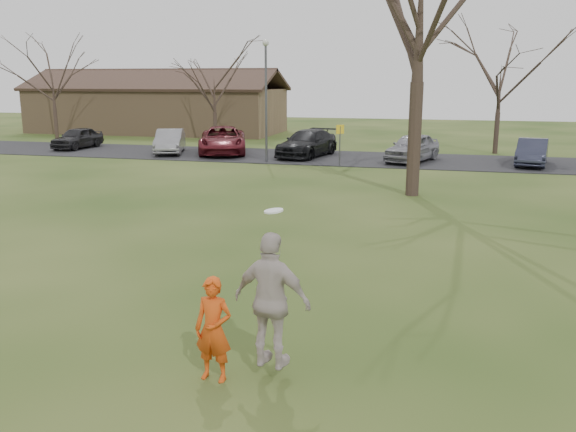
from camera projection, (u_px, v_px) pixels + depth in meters
The scene contains 15 objects.
ground at pixel (222, 368), 9.16m from camera, with size 120.00×120.00×0.00m, color #1E380F.
parking_strip at pixel (385, 159), 32.74m from camera, with size 62.00×6.50×0.04m, color black.
player_defender at pixel (213, 329), 8.67m from camera, with size 0.57×0.37×1.56m, color #CB4410.
car_0 at pixel (77, 138), 37.65m from camera, with size 1.56×3.88×1.32m, color black.
car_1 at pixel (170, 141), 35.25m from camera, with size 1.48×4.24×1.40m, color gray.
car_2 at pixel (223, 140), 35.05m from camera, with size 2.60×5.64×1.57m, color maroon.
car_3 at pixel (307, 143), 33.78m from camera, with size 2.06×5.07×1.47m, color black.
car_4 at pixel (413, 147), 31.65m from camera, with size 1.75×4.35×1.48m, color gray.
car_5 at pixel (532, 152), 30.31m from camera, with size 1.41×4.03×1.33m, color #292C3E.
catching_play at pixel (272, 301), 8.58m from camera, with size 1.25×0.69×2.35m.
building at pixel (157, 108), 49.49m from camera, with size 20.60×8.50×5.14m.
lamp_post at pixel (266, 86), 30.98m from camera, with size 0.34×0.34×6.27m.
sign_yellow at pixel (340, 137), 30.08m from camera, with size 0.35×0.35×2.08m.
big_tree at pixel (421, 1), 21.26m from camera, with size 9.00×9.00×14.00m, color #352821, non-canonical shape.
small_tree_row at pixel (470, 86), 35.57m from camera, with size 55.00×5.90×8.50m.
Camera 1 is at (3.10, -7.88, 4.31)m, focal length 37.49 mm.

